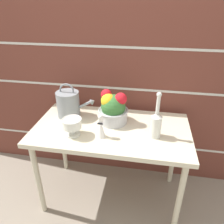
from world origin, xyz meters
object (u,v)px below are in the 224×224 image
object	(u,v)px
crystal_pedestal_bowl	(72,125)
figurine_vase	(101,128)
watering_can	(69,104)
flower_planter	(113,109)
glass_decanter	(156,123)

from	to	relation	value
crystal_pedestal_bowl	figurine_vase	world-z (taller)	figurine_vase
watering_can	flower_planter	world-z (taller)	watering_can
watering_can	flower_planter	bearing A→B (deg)	-5.19
figurine_vase	watering_can	bearing A→B (deg)	142.19
flower_planter	figurine_vase	distance (m)	0.23
glass_decanter	figurine_vase	size ratio (longest dim) A/B	1.91
glass_decanter	figurine_vase	xyz separation A→B (m)	(-0.39, -0.07, -0.04)
watering_can	crystal_pedestal_bowl	world-z (taller)	watering_can
crystal_pedestal_bowl	glass_decanter	bearing A→B (deg)	8.07
crystal_pedestal_bowl	flower_planter	bearing A→B (deg)	42.56
watering_can	crystal_pedestal_bowl	distance (m)	0.30
figurine_vase	glass_decanter	bearing A→B (deg)	10.26
flower_planter	figurine_vase	xyz separation A→B (m)	(-0.05, -0.22, -0.05)
crystal_pedestal_bowl	flower_planter	size ratio (longest dim) A/B	0.54
crystal_pedestal_bowl	figurine_vase	distance (m)	0.21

